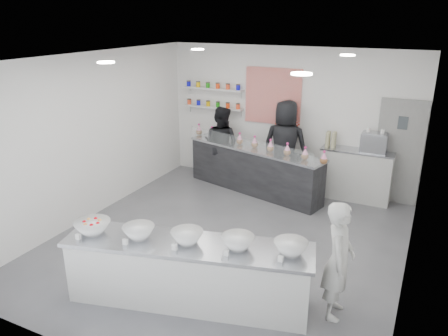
# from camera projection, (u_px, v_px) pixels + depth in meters

# --- Properties ---
(floor) EXTENTS (6.00, 6.00, 0.00)m
(floor) POSITION_uv_depth(u_px,v_px,m) (227.00, 242.00, 7.32)
(floor) COLOR #515156
(floor) RESTS_ON ground
(ceiling) EXTENTS (6.00, 6.00, 0.00)m
(ceiling) POSITION_uv_depth(u_px,v_px,m) (228.00, 59.00, 6.32)
(ceiling) COLOR white
(ceiling) RESTS_ON floor
(back_wall) EXTENTS (5.50, 0.00, 5.50)m
(back_wall) POSITION_uv_depth(u_px,v_px,m) (288.00, 118.00, 9.36)
(back_wall) COLOR white
(back_wall) RESTS_ON floor
(left_wall) EXTENTS (0.00, 6.00, 6.00)m
(left_wall) POSITION_uv_depth(u_px,v_px,m) (92.00, 137.00, 7.96)
(left_wall) COLOR white
(left_wall) RESTS_ON floor
(right_wall) EXTENTS (0.00, 6.00, 6.00)m
(right_wall) POSITION_uv_depth(u_px,v_px,m) (418.00, 186.00, 5.68)
(right_wall) COLOR white
(right_wall) RESTS_ON floor
(back_door) EXTENTS (0.88, 0.04, 2.10)m
(back_door) POSITION_uv_depth(u_px,v_px,m) (399.00, 153.00, 8.53)
(back_door) COLOR gray
(back_door) RESTS_ON floor
(pattern_panel) EXTENTS (1.25, 0.03, 1.20)m
(pattern_panel) POSITION_uv_depth(u_px,v_px,m) (273.00, 96.00, 9.33)
(pattern_panel) COLOR red
(pattern_panel) RESTS_ON back_wall
(jar_shelf_lower) EXTENTS (1.45, 0.22, 0.04)m
(jar_shelf_lower) POSITION_uv_depth(u_px,v_px,m) (213.00, 107.00, 9.97)
(jar_shelf_lower) COLOR silver
(jar_shelf_lower) RESTS_ON back_wall
(jar_shelf_upper) EXTENTS (1.45, 0.22, 0.04)m
(jar_shelf_upper) POSITION_uv_depth(u_px,v_px,m) (213.00, 89.00, 9.83)
(jar_shelf_upper) COLOR silver
(jar_shelf_upper) RESTS_ON back_wall
(preserve_jars) EXTENTS (1.45, 0.10, 0.56)m
(preserve_jars) POSITION_uv_depth(u_px,v_px,m) (213.00, 95.00, 9.86)
(preserve_jars) COLOR #F54E24
(preserve_jars) RESTS_ON jar_shelf_lower
(downlight_0) EXTENTS (0.24, 0.24, 0.02)m
(downlight_0) POSITION_uv_depth(u_px,v_px,m) (106.00, 62.00, 6.06)
(downlight_0) COLOR white
(downlight_0) RESTS_ON ceiling
(downlight_1) EXTENTS (0.24, 0.24, 0.02)m
(downlight_1) POSITION_uv_depth(u_px,v_px,m) (302.00, 74.00, 4.90)
(downlight_1) COLOR white
(downlight_1) RESTS_ON ceiling
(downlight_2) EXTENTS (0.24, 0.24, 0.02)m
(downlight_2) POSITION_uv_depth(u_px,v_px,m) (198.00, 49.00, 8.26)
(downlight_2) COLOR white
(downlight_2) RESTS_ON ceiling
(downlight_3) EXTENTS (0.24, 0.24, 0.02)m
(downlight_3) POSITION_uv_depth(u_px,v_px,m) (348.00, 55.00, 7.10)
(downlight_3) COLOR white
(downlight_3) RESTS_ON ceiling
(prep_counter) EXTENTS (3.28, 1.49, 0.87)m
(prep_counter) POSITION_uv_depth(u_px,v_px,m) (188.00, 273.00, 5.68)
(prep_counter) COLOR beige
(prep_counter) RESTS_ON floor
(back_bar) EXTENTS (3.19, 1.35, 0.98)m
(back_bar) POSITION_uv_depth(u_px,v_px,m) (254.00, 170.00, 9.26)
(back_bar) COLOR black
(back_bar) RESTS_ON floor
(sneeze_guard) EXTENTS (3.01, 0.80, 0.27)m
(sneeze_guard) POSITION_uv_depth(u_px,v_px,m) (247.00, 145.00, 8.85)
(sneeze_guard) COLOR white
(sneeze_guard) RESTS_ON back_bar
(espresso_ledge) EXTENTS (1.42, 0.45, 1.05)m
(espresso_ledge) POSITION_uv_depth(u_px,v_px,m) (355.00, 175.00, 8.86)
(espresso_ledge) COLOR beige
(espresso_ledge) RESTS_ON floor
(espresso_machine) EXTENTS (0.49, 0.34, 0.37)m
(espresso_machine) POSITION_uv_depth(u_px,v_px,m) (374.00, 143.00, 8.50)
(espresso_machine) COLOR #93969E
(espresso_machine) RESTS_ON espresso_ledge
(cup_stacks) EXTENTS (0.24, 0.24, 0.31)m
(cup_stacks) POSITION_uv_depth(u_px,v_px,m) (331.00, 139.00, 8.86)
(cup_stacks) COLOR tan
(cup_stacks) RESTS_ON espresso_ledge
(prep_bowls) EXTENTS (3.05, 1.24, 0.17)m
(prep_bowls) POSITION_uv_depth(u_px,v_px,m) (187.00, 237.00, 5.50)
(prep_bowls) COLOR white
(prep_bowls) RESTS_ON prep_counter
(label_cards) EXTENTS (2.66, 0.04, 0.07)m
(label_cards) POSITION_uv_depth(u_px,v_px,m) (155.00, 257.00, 5.14)
(label_cards) COLOR white
(label_cards) RESTS_ON prep_counter
(cookie_bags) EXTENTS (3.27, 0.98, 0.26)m
(cookie_bags) POSITION_uv_depth(u_px,v_px,m) (255.00, 142.00, 9.05)
(cookie_bags) COLOR pink
(cookie_bags) RESTS_ON back_bar
(woman_prep) EXTENTS (0.43, 0.60, 1.54)m
(woman_prep) POSITION_uv_depth(u_px,v_px,m) (339.00, 260.00, 5.33)
(woman_prep) COLOR beige
(woman_prep) RESTS_ON floor
(staff_left) EXTENTS (0.86, 0.68, 1.72)m
(staff_left) POSITION_uv_depth(u_px,v_px,m) (221.00, 145.00, 9.72)
(staff_left) COLOR black
(staff_left) RESTS_ON floor
(staff_right) EXTENTS (1.01, 0.69, 1.97)m
(staff_right) POSITION_uv_depth(u_px,v_px,m) (285.00, 146.00, 9.15)
(staff_right) COLOR black
(staff_right) RESTS_ON floor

